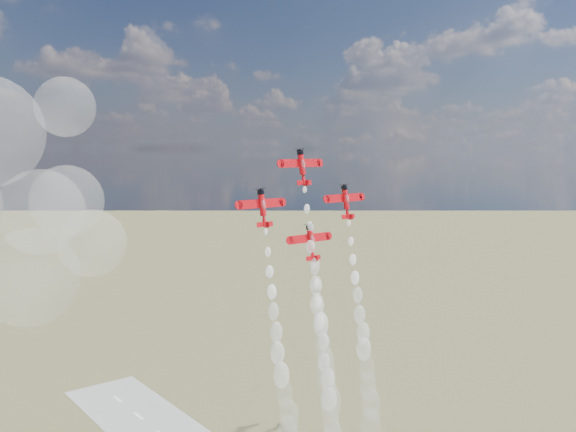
# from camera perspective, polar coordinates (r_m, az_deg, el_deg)

# --- Properties ---
(plane_lead) EXTENTS (13.13, 4.48, 9.29)m
(plane_lead) POSITION_cam_1_polar(r_m,az_deg,el_deg) (157.69, 1.31, 4.67)
(plane_lead) COLOR red
(plane_lead) RESTS_ON ground
(plane_left) EXTENTS (13.13, 4.48, 9.29)m
(plane_left) POSITION_cam_1_polar(r_m,az_deg,el_deg) (148.30, -2.41, 0.85)
(plane_left) COLOR red
(plane_left) RESTS_ON ground
(plane_right) EXTENTS (13.13, 4.48, 9.29)m
(plane_right) POSITION_cam_1_polar(r_m,az_deg,el_deg) (166.07, 5.44, 1.41)
(plane_right) COLOR red
(plane_right) RESTS_ON ground
(plane_slot) EXTENTS (13.13, 4.48, 9.29)m
(plane_slot) POSITION_cam_1_polar(r_m,az_deg,el_deg) (156.55, 2.17, -2.40)
(plane_slot) COLOR red
(plane_slot) RESTS_ON ground
(smoke_trail_lead) EXTENTS (5.23, 14.12, 56.31)m
(smoke_trail_lead) POSITION_cam_1_polar(r_m,az_deg,el_deg) (159.03, 3.40, -12.89)
(smoke_trail_lead) COLOR white
(smoke_trail_lead) RESTS_ON plane_lead
(smoke_trail_left) EXTENTS (5.63, 14.10, 56.66)m
(smoke_trail_left) POSITION_cam_1_polar(r_m,az_deg,el_deg) (153.02, -0.19, -17.49)
(smoke_trail_left) COLOR white
(smoke_trail_left) RESTS_ON plane_left
(smoke_trail_right) EXTENTS (5.52, 12.84, 56.61)m
(smoke_trail_right) POSITION_cam_1_polar(r_m,az_deg,el_deg) (170.42, 7.43, -15.01)
(smoke_trail_right) COLOR white
(smoke_trail_right) RESTS_ON plane_right
(smoke_trail_slot) EXTENTS (5.29, 13.49, 55.64)m
(smoke_trail_slot) POSITION_cam_1_polar(r_m,az_deg,el_deg) (164.11, 4.29, -19.44)
(smoke_trail_slot) COLOR white
(smoke_trail_slot) RESTS_ON plane_slot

